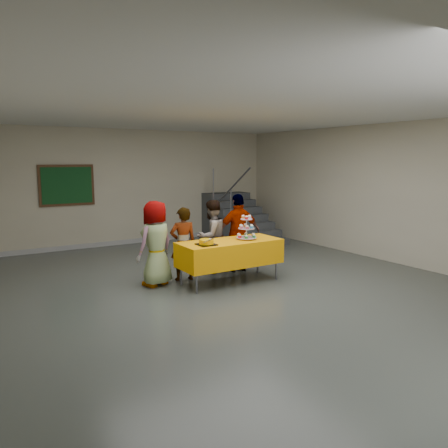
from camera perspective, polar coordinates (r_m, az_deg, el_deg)
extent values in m
plane|color=#4C514C|center=(7.60, 1.75, -8.56)|extent=(10.00, 10.00, 0.00)
cube|color=#BAB296|center=(11.79, -11.77, 4.74)|extent=(8.00, 0.04, 3.00)
cube|color=#BAB296|center=(10.07, 21.19, 3.75)|extent=(0.04, 10.00, 3.00)
cube|color=silver|center=(7.31, 1.85, 14.55)|extent=(8.00, 10.00, 0.04)
cube|color=#999999|center=(11.94, -11.53, -2.17)|extent=(7.90, 0.03, 0.12)
cylinder|color=#595960|center=(7.30, -3.62, -6.32)|extent=(0.04, 0.04, 0.73)
cylinder|color=#595960|center=(8.20, 6.84, -4.72)|extent=(0.04, 0.04, 0.73)
cylinder|color=#595960|center=(7.80, -5.63, -5.38)|extent=(0.04, 0.04, 0.73)
cylinder|color=#595960|center=(8.64, 4.44, -3.99)|extent=(0.04, 0.04, 0.73)
cube|color=#595960|center=(7.87, 0.77, -2.41)|extent=(1.80, 0.70, 0.02)
cube|color=orange|center=(7.91, 0.76, -3.77)|extent=(1.88, 0.78, 0.44)
cylinder|color=silver|center=(8.03, 2.93, -1.95)|extent=(0.18, 0.18, 0.01)
cylinder|color=silver|center=(8.00, 2.94, -0.50)|extent=(0.02, 0.02, 0.42)
cylinder|color=silver|center=(8.03, 2.94, -1.77)|extent=(0.38, 0.38, 0.01)
cylinder|color=silver|center=(8.00, 2.94, -0.57)|extent=(0.30, 0.30, 0.01)
cylinder|color=silver|center=(7.98, 2.95, 0.63)|extent=(0.22, 0.22, 0.01)
cube|color=black|center=(7.48, -2.34, -2.68)|extent=(0.30, 0.30, 0.02)
cylinder|color=#FFAE00|center=(7.47, -2.34, -2.35)|extent=(0.25, 0.25, 0.07)
ellipsoid|color=#FFAE00|center=(7.47, -2.34, -2.09)|extent=(0.25, 0.25, 0.05)
ellipsoid|color=white|center=(7.46, -1.91, -1.97)|extent=(0.08, 0.08, 0.02)
cube|color=silver|center=(7.34, -1.98, -2.13)|extent=(0.30, 0.16, 0.04)
imported|color=slate|center=(7.78, -8.90, -2.52)|extent=(0.86, 0.72, 1.51)
imported|color=slate|center=(8.08, -5.36, -2.60)|extent=(0.54, 0.40, 1.36)
imported|color=#5D5C66|center=(8.58, -1.63, -1.64)|extent=(0.80, 0.68, 1.44)
imported|color=slate|center=(8.69, 1.94, -1.15)|extent=(0.96, 0.53, 1.55)
cube|color=#424447|center=(11.28, 5.51, -2.50)|extent=(1.30, 0.30, 0.18)
cube|color=#424447|center=(11.50, 4.62, -1.83)|extent=(1.30, 0.30, 0.36)
cube|color=#424447|center=(11.72, 3.75, -1.17)|extent=(1.30, 0.30, 0.54)
cube|color=#424447|center=(11.95, 2.93, -0.55)|extent=(1.30, 0.30, 0.72)
cube|color=#424447|center=(12.18, 2.13, 0.06)|extent=(1.30, 0.30, 0.90)
cube|color=#424447|center=(12.42, 1.36, 0.64)|extent=(1.30, 0.30, 1.08)
cube|color=#424447|center=(12.65, 0.62, 1.20)|extent=(1.30, 0.30, 1.26)
cube|color=#424447|center=(12.91, -0.09, 1.34)|extent=(1.30, 0.30, 1.26)
cylinder|color=#595960|center=(10.83, 3.17, -1.00)|extent=(0.04, 0.04, 0.90)
cylinder|color=#595960|center=(11.41, 0.89, 2.23)|extent=(0.04, 0.04, 0.90)
cylinder|color=#595960|center=(12.13, -1.40, 5.16)|extent=(0.04, 0.04, 0.90)
cylinder|color=#595960|center=(11.42, 0.76, 4.50)|extent=(0.04, 1.85, 1.20)
cube|color=#472B16|center=(11.29, -19.84, 4.78)|extent=(1.30, 0.04, 1.00)
cube|color=#17481F|center=(11.27, -19.81, 4.77)|extent=(1.18, 0.02, 0.88)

